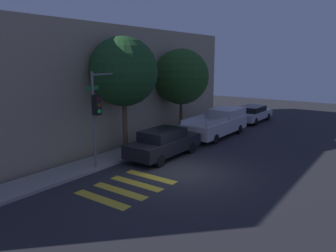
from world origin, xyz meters
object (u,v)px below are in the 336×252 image
pickup_truck (218,123)px  tree_midblock (181,77)px  sedan_near_corner (164,143)px  sedan_middle (252,113)px  traffic_light_pole (101,102)px  tree_near_corner (124,72)px

pickup_truck → tree_midblock: bearing=120.4°
sedan_near_corner → sedan_middle: size_ratio=0.98×
pickup_truck → tree_midblock: 3.92m
sedan_near_corner → sedan_middle: bearing=0.0°
sedan_near_corner → tree_midblock: tree_midblock is taller
traffic_light_pole → tree_near_corner: bearing=19.6°
sedan_middle → pickup_truck: bearing=-180.0°
tree_near_corner → sedan_middle: bearing=-9.4°
tree_near_corner → tree_midblock: 5.48m
traffic_light_pole → tree_near_corner: tree_near_corner is taller
sedan_near_corner → pickup_truck: bearing=-0.0°
traffic_light_pole → sedan_middle: traffic_light_pole is taller
tree_near_corner → sedan_near_corner: bearing=-73.9°
traffic_light_pole → sedan_near_corner: bearing=-22.4°
sedan_middle → tree_near_corner: tree_near_corner is taller
tree_near_corner → pickup_truck: bearing=-17.6°
pickup_truck → tree_near_corner: tree_near_corner is taller
sedan_middle → sedan_near_corner: bearing=180.0°
sedan_near_corner → tree_midblock: bearing=23.8°
sedan_middle → tree_near_corner: size_ratio=0.75×
sedan_middle → tree_near_corner: bearing=170.6°
pickup_truck → sedan_middle: 6.15m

